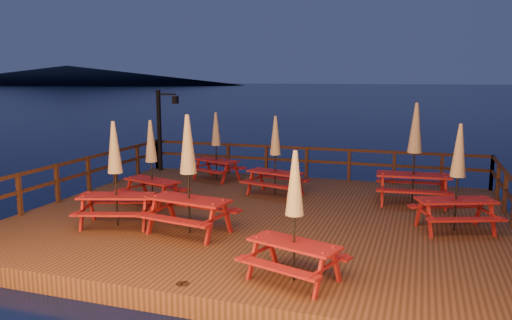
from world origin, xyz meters
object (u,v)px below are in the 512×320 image
at_px(picnic_table_0, 151,161).
at_px(picnic_table_2, 275,154).
at_px(lamp_post, 163,123).
at_px(picnic_table_1, 115,172).

relative_size(picnic_table_0, picnic_table_2, 0.99).
xyz_separation_m(lamp_post, picnic_table_0, (2.18, -4.60, -0.58)).
bearing_deg(lamp_post, picnic_table_2, -25.63).
distance_m(picnic_table_0, picnic_table_1, 2.01).
bearing_deg(picnic_table_1, picnic_table_2, 39.90).
bearing_deg(lamp_post, picnic_table_1, -70.08).
bearing_deg(lamp_post, picnic_table_0, -64.66).
height_order(picnic_table_0, picnic_table_1, picnic_table_1).
height_order(lamp_post, picnic_table_1, lamp_post).
relative_size(picnic_table_0, picnic_table_1, 0.94).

